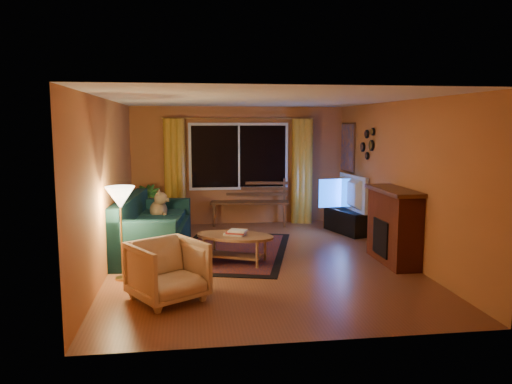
{
  "coord_description": "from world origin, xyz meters",
  "views": [
    {
      "loc": [
        -1.09,
        -7.57,
        2.14
      ],
      "look_at": [
        0.0,
        0.3,
        1.05
      ],
      "focal_mm": 35.0,
      "sensor_mm": 36.0,
      "label": 1
    }
  ],
  "objects": [
    {
      "name": "coffee_table",
      "position": [
        -0.38,
        -0.1,
        0.22
      ],
      "size": [
        1.62,
        1.62,
        0.45
      ],
      "primitive_type": "cylinder",
      "rotation": [
        0.0,
        0.0,
        -0.42
      ],
      "color": "#9B6B45",
      "rests_on": "ground"
    },
    {
      "name": "sofa",
      "position": [
        -1.65,
        0.69,
        0.47
      ],
      "size": [
        1.22,
        2.41,
        0.94
      ],
      "primitive_type": "cube",
      "rotation": [
        0.0,
        0.0,
        -0.1
      ],
      "color": "black",
      "rests_on": "ground"
    },
    {
      "name": "painting",
      "position": [
        2.22,
        2.45,
        1.65
      ],
      "size": [
        0.04,
        0.76,
        0.96
      ],
      "primitive_type": "cube",
      "color": "#CA6310",
      "rests_on": "wall_right"
    },
    {
      "name": "window",
      "position": [
        0.0,
        2.94,
        1.45
      ],
      "size": [
        2.0,
        0.02,
        1.3
      ],
      "primitive_type": "cube",
      "color": "black",
      "rests_on": "wall_back"
    },
    {
      "name": "mirror_cluster",
      "position": [
        2.21,
        1.3,
        1.8
      ],
      "size": [
        0.06,
        0.6,
        0.56
      ],
      "primitive_type": null,
      "color": "black",
      "rests_on": "wall_right"
    },
    {
      "name": "dog",
      "position": [
        -1.6,
        1.21,
        0.71
      ],
      "size": [
        0.4,
        0.5,
        0.48
      ],
      "primitive_type": null,
      "rotation": [
        0.0,
        0.0,
        -0.2
      ],
      "color": "#7E6243",
      "rests_on": "sofa"
    },
    {
      "name": "tv_console",
      "position": [
        2.0,
        1.75,
        0.23
      ],
      "size": [
        0.65,
        1.15,
        0.46
      ],
      "primitive_type": "cube",
      "rotation": [
        0.0,
        0.0,
        0.28
      ],
      "color": "black",
      "rests_on": "ground"
    },
    {
      "name": "ceiling",
      "position": [
        0.0,
        0.0,
        2.51
      ],
      "size": [
        4.5,
        6.0,
        0.02
      ],
      "primitive_type": "cube",
      "color": "white",
      "rests_on": "ground"
    },
    {
      "name": "armchair",
      "position": [
        -1.35,
        -1.62,
        0.41
      ],
      "size": [
        1.06,
        1.05,
        0.81
      ],
      "primitive_type": "imported",
      "rotation": [
        0.0,
        0.0,
        0.56
      ],
      "color": "beige",
      "rests_on": "ground"
    },
    {
      "name": "curtain_left",
      "position": [
        -1.35,
        2.88,
        1.12
      ],
      "size": [
        0.36,
        0.36,
        2.24
      ],
      "primitive_type": "cylinder",
      "color": "gold",
      "rests_on": "ground"
    },
    {
      "name": "wall_back",
      "position": [
        0.0,
        3.01,
        1.25
      ],
      "size": [
        4.5,
        0.02,
        2.5
      ],
      "primitive_type": "cube",
      "color": "#C3713B",
      "rests_on": "ground"
    },
    {
      "name": "rug",
      "position": [
        -0.38,
        0.59,
        0.01
      ],
      "size": [
        2.46,
        3.19,
        0.02
      ],
      "primitive_type": "cube",
      "rotation": [
        0.0,
        0.0,
        -0.26
      ],
      "color": "maroon",
      "rests_on": "ground"
    },
    {
      "name": "television",
      "position": [
        2.0,
        1.75,
        0.8
      ],
      "size": [
        0.27,
        1.21,
        0.69
      ],
      "primitive_type": "imported",
      "rotation": [
        0.0,
        0.0,
        1.67
      ],
      "color": "black",
      "rests_on": "tv_console"
    },
    {
      "name": "curtain_rod",
      "position": [
        0.0,
        2.9,
        2.25
      ],
      "size": [
        3.2,
        0.03,
        0.03
      ],
      "primitive_type": "cylinder",
      "rotation": [
        0.0,
        1.57,
        0.0
      ],
      "color": "#BF8C3F",
      "rests_on": "wall_back"
    },
    {
      "name": "wall_left",
      "position": [
        -2.26,
        0.0,
        1.25
      ],
      "size": [
        0.02,
        6.0,
        2.5
      ],
      "primitive_type": "cube",
      "color": "#C3713B",
      "rests_on": "ground"
    },
    {
      "name": "curtain_right",
      "position": [
        1.35,
        2.88,
        1.12
      ],
      "size": [
        0.36,
        0.36,
        2.24
      ],
      "primitive_type": "cylinder",
      "color": "gold",
      "rests_on": "ground"
    },
    {
      "name": "bench",
      "position": [
        0.2,
        2.75,
        0.25
      ],
      "size": [
        1.69,
        0.73,
        0.49
      ],
      "primitive_type": "cube",
      "rotation": [
        0.0,
        0.0,
        -0.16
      ],
      "color": "#4E2C18",
      "rests_on": "ground"
    },
    {
      "name": "floor_lamp",
      "position": [
        -2.0,
        -0.7,
        0.64
      ],
      "size": [
        0.25,
        0.25,
        1.28
      ],
      "primitive_type": "cylinder",
      "rotation": [
        0.0,
        0.0,
        0.19
      ],
      "color": "#BF8C3F",
      "rests_on": "ground"
    },
    {
      "name": "potted_plant",
      "position": [
        -1.9,
        2.32,
        0.47
      ],
      "size": [
        0.61,
        0.61,
        0.94
      ],
      "primitive_type": "imported",
      "rotation": [
        0.0,
        0.0,
        -0.18
      ],
      "color": "#235B1E",
      "rests_on": "ground"
    },
    {
      "name": "wall_right",
      "position": [
        2.26,
        0.0,
        1.25
      ],
      "size": [
        0.02,
        6.0,
        2.5
      ],
      "primitive_type": "cube",
      "color": "#C3713B",
      "rests_on": "ground"
    },
    {
      "name": "fireplace",
      "position": [
        2.05,
        -0.4,
        0.55
      ],
      "size": [
        0.4,
        1.2,
        1.1
      ],
      "primitive_type": "cube",
      "color": "maroon",
      "rests_on": "ground"
    },
    {
      "name": "floor",
      "position": [
        0.0,
        0.0,
        -0.01
      ],
      "size": [
        4.5,
        6.0,
        0.02
      ],
      "primitive_type": "cube",
      "color": "brown",
      "rests_on": "ground"
    }
  ]
}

